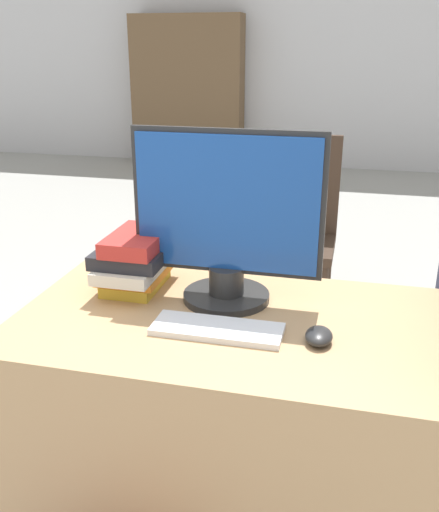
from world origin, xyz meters
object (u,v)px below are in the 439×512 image
object	(u,v)px
monitor	(227,222)
mouse	(319,336)
keyboard	(217,329)
far_chair	(295,222)
book_stack	(136,259)

from	to	relation	value
monitor	mouse	bearing A→B (deg)	-34.88
monitor	keyboard	world-z (taller)	monitor
monitor	keyboard	size ratio (longest dim) A/B	1.59
keyboard	mouse	world-z (taller)	mouse
far_chair	monitor	bearing A→B (deg)	-141.71
monitor	keyboard	bearing A→B (deg)	-83.50
keyboard	book_stack	world-z (taller)	book_stack
monitor	far_chair	bearing A→B (deg)	89.05
mouse	book_stack	xyz separation A→B (m)	(-0.55, 0.21, 0.07)
far_chair	mouse	bearing A→B (deg)	-132.65
keyboard	mouse	distance (m)	0.25
book_stack	monitor	bearing A→B (deg)	-3.46
book_stack	keyboard	bearing A→B (deg)	-35.71
book_stack	far_chair	world-z (taller)	far_chair
monitor	book_stack	size ratio (longest dim) A/B	1.82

